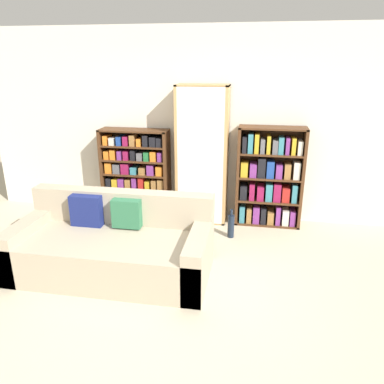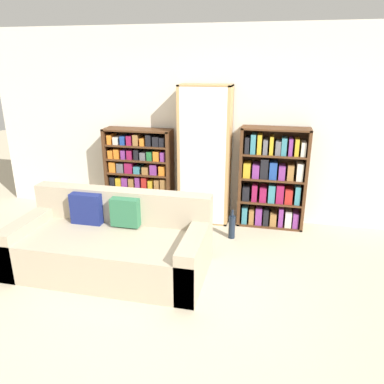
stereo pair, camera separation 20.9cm
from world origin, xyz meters
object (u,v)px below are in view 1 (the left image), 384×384
display_cabinet (202,156)px  wine_bottle (231,226)px  couch (113,247)px  bookshelf_left (136,175)px  bookshelf_right (269,179)px

display_cabinet → wine_bottle: 1.07m
display_cabinet → wine_bottle: size_ratio=4.90×
couch → bookshelf_left: bearing=98.6°
bookshelf_right → bookshelf_left: bearing=-180.0°
wine_bottle → bookshelf_right: bearing=48.9°
couch → wine_bottle: 1.63m
display_cabinet → wine_bottle: bearing=-48.3°
bookshelf_left → wine_bottle: bearing=-20.5°
couch → bookshelf_right: 2.37m
display_cabinet → bookshelf_right: display_cabinet is taller
display_cabinet → bookshelf_right: 0.99m
couch → display_cabinet: 1.89m
couch → bookshelf_left: size_ratio=1.63×
couch → bookshelf_right: bookshelf_right is taller
couch → bookshelf_left: 1.67m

